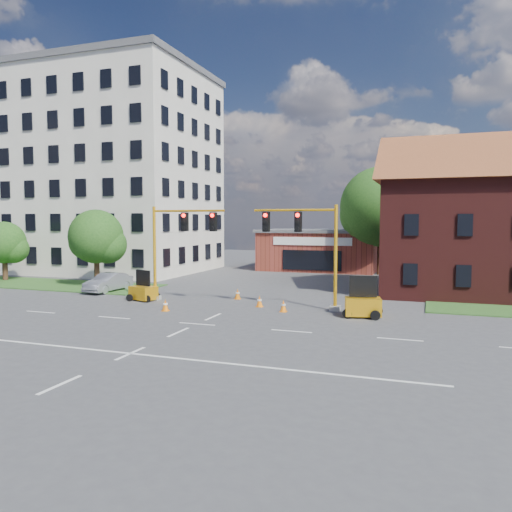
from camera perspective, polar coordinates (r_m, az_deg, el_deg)
name	(u,v)px	position (r m, az deg, el deg)	size (l,w,h in m)	color
ground	(197,324)	(25.91, -6.76, -7.72)	(120.00, 120.00, 0.00)	#414143
grass_verge_nw	(33,283)	(45.54, -24.12, -2.88)	(22.00, 6.00, 0.08)	#2B531F
lane_markings	(168,337)	(23.32, -10.04, -9.08)	(60.00, 36.00, 0.01)	white
office_block	(116,172)	(54.70, -15.74, 9.22)	(18.40, 15.40, 20.60)	beige
brick_shop	(320,249)	(54.01, 7.34, 0.75)	(12.40, 8.40, 4.30)	maroon
tree_large	(384,210)	(50.03, 14.46, 5.15)	(8.13, 7.74, 10.47)	#392214
tree_nw_front	(99,239)	(41.68, -17.50, 1.90)	(4.52, 4.31, 6.16)	#392214
tree_nw_rear	(7,244)	(48.73, -26.62, 1.21)	(3.84, 3.66, 5.18)	#392214
signal_mast_west	(177,242)	(32.72, -9.05, 1.64)	(5.30, 0.60, 6.20)	gray
signal_mast_east	(308,244)	(29.59, 5.96, 1.42)	(5.30, 0.60, 6.20)	gray
trailer_west	(143,291)	(33.82, -12.76, -3.97)	(1.96, 1.60, 1.93)	#FFAF15
trailer_east	(363,305)	(28.02, 12.13, -5.47)	(2.13, 1.63, 2.17)	#FFAF15
cone_a	(165,305)	(29.72, -10.32, -5.57)	(0.40, 0.40, 0.70)	orange
cone_b	(238,294)	(33.62, -2.12, -4.38)	(0.40, 0.40, 0.70)	orange
cone_c	(259,301)	(30.63, 0.40, -5.21)	(0.40, 0.40, 0.70)	orange
cone_d	(283,306)	(29.01, 3.15, -5.74)	(0.40, 0.40, 0.70)	orange
pickup_white	(456,285)	(37.83, 21.87, -3.10)	(2.48, 5.37, 1.49)	silver
sedan_silver_front	(108,282)	(38.60, -16.52, -2.91)	(1.47, 4.22, 1.39)	#9FA1A6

